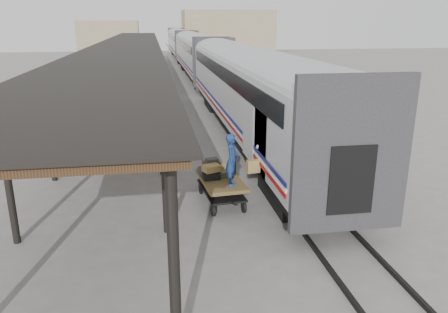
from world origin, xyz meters
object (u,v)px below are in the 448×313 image
at_px(porter, 232,160).
at_px(pedestrian, 148,106).
at_px(luggage_tug, 158,96).
at_px(baggage_cart, 221,184).

height_order(porter, pedestrian, porter).
bearing_deg(pedestrian, luggage_tug, -74.70).
height_order(baggage_cart, porter, porter).
distance_m(luggage_tug, porter, 20.01).
bearing_deg(baggage_cart, luggage_tug, 89.80).
xyz_separation_m(baggage_cart, pedestrian, (-2.43, 13.11, 0.27)).
distance_m(baggage_cart, luggage_tug, 19.31).
distance_m(luggage_tug, pedestrian, 6.17).
relative_size(baggage_cart, porter, 1.50).
distance_m(porter, pedestrian, 14.03).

